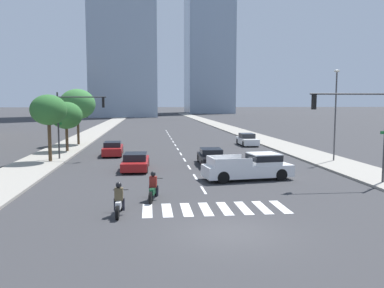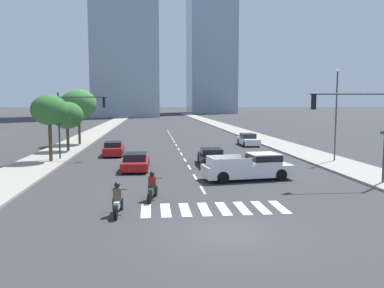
{
  "view_description": "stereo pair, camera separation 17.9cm",
  "coord_description": "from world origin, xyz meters",
  "px_view_note": "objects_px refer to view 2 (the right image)",
  "views": [
    {
      "loc": [
        -3.05,
        -14.56,
        4.95
      ],
      "look_at": [
        0.0,
        13.39,
        2.0
      ],
      "focal_mm": 37.28,
      "sensor_mm": 36.0,
      "label": 1
    },
    {
      "loc": [
        -2.87,
        -14.58,
        4.95
      ],
      "look_at": [
        0.0,
        13.39,
        2.0
      ],
      "focal_mm": 37.28,
      "sensor_mm": 36.0,
      "label": 2
    }
  ],
  "objects_px": {
    "pickup_truck": "(251,167)",
    "sedan_white_2": "(248,140)",
    "traffic_signal_near": "(357,117)",
    "street_lamp_east": "(336,108)",
    "motorcycle_trailing": "(153,189)",
    "street_tree_second": "(67,115)",
    "sedan_red_1": "(114,149)",
    "street_tree_nearest": "(49,110)",
    "sedan_black_3": "(212,157)",
    "motorcycle_lead": "(118,202)",
    "traffic_signal_far": "(77,113)",
    "sedan_red_0": "(136,162)",
    "street_tree_third": "(79,104)"
  },
  "relations": [
    {
      "from": "pickup_truck",
      "to": "sedan_white_2",
      "type": "height_order",
      "value": "pickup_truck"
    },
    {
      "from": "traffic_signal_near",
      "to": "street_lamp_east",
      "type": "bearing_deg",
      "value": -108.58
    },
    {
      "from": "motorcycle_trailing",
      "to": "street_lamp_east",
      "type": "distance_m",
      "value": 19.2
    },
    {
      "from": "pickup_truck",
      "to": "street_tree_second",
      "type": "distance_m",
      "value": 21.49
    },
    {
      "from": "sedan_red_1",
      "to": "street_tree_nearest",
      "type": "xyz_separation_m",
      "value": [
        -4.69,
        -4.17,
        3.71
      ]
    },
    {
      "from": "motorcycle_trailing",
      "to": "street_lamp_east",
      "type": "xyz_separation_m",
      "value": [
        15.03,
        11.29,
        3.88
      ]
    },
    {
      "from": "sedan_white_2",
      "to": "sedan_black_3",
      "type": "bearing_deg",
      "value": -24.61
    },
    {
      "from": "sedan_white_2",
      "to": "sedan_black_3",
      "type": "distance_m",
      "value": 15.23
    },
    {
      "from": "sedan_black_3",
      "to": "traffic_signal_near",
      "type": "bearing_deg",
      "value": 41.48
    },
    {
      "from": "motorcycle_lead",
      "to": "pickup_truck",
      "type": "height_order",
      "value": "pickup_truck"
    },
    {
      "from": "motorcycle_trailing",
      "to": "traffic_signal_far",
      "type": "bearing_deg",
      "value": 34.17
    },
    {
      "from": "street_tree_second",
      "to": "pickup_truck",
      "type": "bearing_deg",
      "value": -46.68
    },
    {
      "from": "sedan_red_0",
      "to": "street_tree_nearest",
      "type": "xyz_separation_m",
      "value": [
        -7.06,
        4.02,
        3.74
      ]
    },
    {
      "from": "motorcycle_trailing",
      "to": "sedan_red_1",
      "type": "height_order",
      "value": "motorcycle_trailing"
    },
    {
      "from": "sedan_black_3",
      "to": "street_lamp_east",
      "type": "distance_m",
      "value": 11.03
    },
    {
      "from": "sedan_white_2",
      "to": "street_lamp_east",
      "type": "height_order",
      "value": "street_lamp_east"
    },
    {
      "from": "sedan_white_2",
      "to": "sedan_black_3",
      "type": "xyz_separation_m",
      "value": [
        -6.38,
        -13.83,
        -0.04
      ]
    },
    {
      "from": "pickup_truck",
      "to": "sedan_red_1",
      "type": "bearing_deg",
      "value": 120.18
    },
    {
      "from": "pickup_truck",
      "to": "street_tree_third",
      "type": "bearing_deg",
      "value": 116.04
    },
    {
      "from": "street_tree_second",
      "to": "motorcycle_lead",
      "type": "bearing_deg",
      "value": -73.62
    },
    {
      "from": "motorcycle_lead",
      "to": "sedan_black_3",
      "type": "relative_size",
      "value": 0.45
    },
    {
      "from": "traffic_signal_near",
      "to": "pickup_truck",
      "type": "bearing_deg",
      "value": -23.42
    },
    {
      "from": "sedan_red_1",
      "to": "street_lamp_east",
      "type": "relative_size",
      "value": 0.61
    },
    {
      "from": "motorcycle_trailing",
      "to": "street_lamp_east",
      "type": "relative_size",
      "value": 0.3
    },
    {
      "from": "pickup_truck",
      "to": "traffic_signal_far",
      "type": "relative_size",
      "value": 1.04
    },
    {
      "from": "motorcycle_lead",
      "to": "sedan_red_0",
      "type": "height_order",
      "value": "motorcycle_lead"
    },
    {
      "from": "sedan_red_0",
      "to": "sedan_red_1",
      "type": "relative_size",
      "value": 1.07
    },
    {
      "from": "sedan_white_2",
      "to": "street_tree_second",
      "type": "relative_size",
      "value": 0.94
    },
    {
      "from": "motorcycle_lead",
      "to": "sedan_red_1",
      "type": "height_order",
      "value": "motorcycle_lead"
    },
    {
      "from": "sedan_black_3",
      "to": "traffic_signal_far",
      "type": "height_order",
      "value": "traffic_signal_far"
    },
    {
      "from": "motorcycle_trailing",
      "to": "sedan_red_0",
      "type": "distance_m",
      "value": 9.5
    },
    {
      "from": "street_lamp_east",
      "to": "street_tree_second",
      "type": "height_order",
      "value": "street_lamp_east"
    },
    {
      "from": "street_lamp_east",
      "to": "sedan_red_1",
      "type": "bearing_deg",
      "value": 161.24
    },
    {
      "from": "street_tree_nearest",
      "to": "sedan_black_3",
      "type": "bearing_deg",
      "value": -10.54
    },
    {
      "from": "sedan_red_0",
      "to": "sedan_black_3",
      "type": "bearing_deg",
      "value": -72.97
    },
    {
      "from": "street_tree_second",
      "to": "street_tree_third",
      "type": "xyz_separation_m",
      "value": [
        0.0,
        6.46,
        1.08
      ]
    },
    {
      "from": "street_tree_third",
      "to": "street_tree_nearest",
      "type": "bearing_deg",
      "value": -90.0
    },
    {
      "from": "sedan_red_0",
      "to": "traffic_signal_near",
      "type": "xyz_separation_m",
      "value": [
        13.23,
        -7.07,
        3.51
      ]
    },
    {
      "from": "motorcycle_lead",
      "to": "motorcycle_trailing",
      "type": "relative_size",
      "value": 0.94
    },
    {
      "from": "street_tree_second",
      "to": "sedan_black_3",
      "type": "bearing_deg",
      "value": -35.58
    },
    {
      "from": "motorcycle_trailing",
      "to": "pickup_truck",
      "type": "height_order",
      "value": "pickup_truck"
    },
    {
      "from": "motorcycle_lead",
      "to": "sedan_white_2",
      "type": "distance_m",
      "value": 30.19
    },
    {
      "from": "sedan_white_2",
      "to": "street_tree_nearest",
      "type": "xyz_separation_m",
      "value": [
        -19.35,
        -11.42,
        3.68
      ]
    },
    {
      "from": "traffic_signal_near",
      "to": "street_tree_third",
      "type": "distance_m",
      "value": 31.75
    },
    {
      "from": "traffic_signal_near",
      "to": "street_tree_nearest",
      "type": "distance_m",
      "value": 23.12
    },
    {
      "from": "sedan_red_1",
      "to": "street_lamp_east",
      "type": "distance_m",
      "value": 20.03
    },
    {
      "from": "street_tree_second",
      "to": "sedan_red_1",
      "type": "bearing_deg",
      "value": -29.91
    },
    {
      "from": "street_tree_second",
      "to": "traffic_signal_near",
      "type": "bearing_deg",
      "value": -41.51
    },
    {
      "from": "pickup_truck",
      "to": "street_tree_second",
      "type": "height_order",
      "value": "street_tree_second"
    },
    {
      "from": "street_tree_second",
      "to": "traffic_signal_far",
      "type": "bearing_deg",
      "value": -70.33
    }
  ]
}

